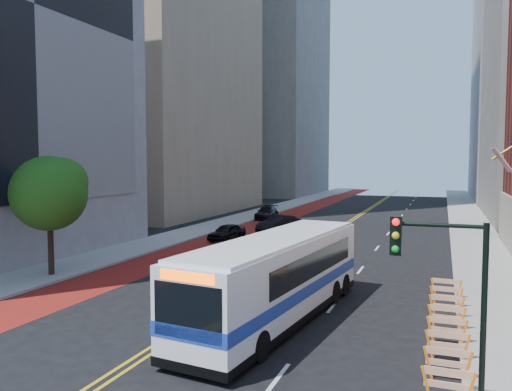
{
  "coord_description": "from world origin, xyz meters",
  "views": [
    {
      "loc": [
        9.34,
        -15.97,
        6.57
      ],
      "look_at": [
        0.32,
        8.0,
        4.78
      ],
      "focal_mm": 35.0,
      "sensor_mm": 36.0,
      "label": 1
    }
  ],
  "objects_px": {
    "traffic_signal": "(444,281)",
    "transit_bus": "(278,277)",
    "car_c": "(267,213)",
    "street_tree": "(51,190)",
    "car_a": "(227,232)",
    "car_b": "(279,224)"
  },
  "relations": [
    {
      "from": "traffic_signal",
      "to": "car_b",
      "type": "height_order",
      "value": "traffic_signal"
    },
    {
      "from": "traffic_signal",
      "to": "car_b",
      "type": "xyz_separation_m",
      "value": [
        -14.12,
        30.83,
        -2.93
      ]
    },
    {
      "from": "street_tree",
      "to": "car_a",
      "type": "distance_m",
      "value": 16.48
    },
    {
      "from": "car_a",
      "to": "transit_bus",
      "type": "bearing_deg",
      "value": -49.09
    },
    {
      "from": "car_a",
      "to": "car_b",
      "type": "relative_size",
      "value": 0.83
    },
    {
      "from": "car_a",
      "to": "street_tree",
      "type": "bearing_deg",
      "value": -93.06
    },
    {
      "from": "street_tree",
      "to": "car_b",
      "type": "xyz_separation_m",
      "value": [
        6.53,
        21.28,
        -4.12
      ]
    },
    {
      "from": "traffic_signal",
      "to": "car_a",
      "type": "relative_size",
      "value": 1.28
    },
    {
      "from": "transit_bus",
      "to": "car_a",
      "type": "bearing_deg",
      "value": 126.44
    },
    {
      "from": "car_a",
      "to": "car_b",
      "type": "height_order",
      "value": "car_b"
    },
    {
      "from": "street_tree",
      "to": "transit_bus",
      "type": "bearing_deg",
      "value": -11.04
    },
    {
      "from": "car_b",
      "to": "car_c",
      "type": "distance_m",
      "value": 10.73
    },
    {
      "from": "transit_bus",
      "to": "car_b",
      "type": "relative_size",
      "value": 2.7
    },
    {
      "from": "street_tree",
      "to": "transit_bus",
      "type": "relative_size",
      "value": 0.52
    },
    {
      "from": "traffic_signal",
      "to": "transit_bus",
      "type": "xyz_separation_m",
      "value": [
        -6.31,
        6.76,
        -1.9
      ]
    },
    {
      "from": "street_tree",
      "to": "car_c",
      "type": "height_order",
      "value": "street_tree"
    },
    {
      "from": "traffic_signal",
      "to": "transit_bus",
      "type": "distance_m",
      "value": 9.44
    },
    {
      "from": "transit_bus",
      "to": "car_a",
      "type": "xyz_separation_m",
      "value": [
        -10.44,
        18.24,
        -1.14
      ]
    },
    {
      "from": "transit_bus",
      "to": "car_c",
      "type": "relative_size",
      "value": 2.68
    },
    {
      "from": "car_c",
      "to": "transit_bus",
      "type": "bearing_deg",
      "value": -75.46
    },
    {
      "from": "traffic_signal",
      "to": "street_tree",
      "type": "bearing_deg",
      "value": 155.18
    },
    {
      "from": "traffic_signal",
      "to": "car_c",
      "type": "xyz_separation_m",
      "value": [
        -18.71,
        40.53,
        -3.02
      ]
    }
  ]
}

